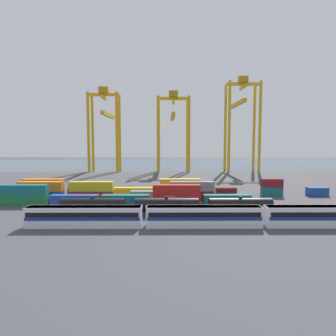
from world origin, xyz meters
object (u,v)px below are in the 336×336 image
object	(u,v)px
shipping_container_16	(89,192)
shipping_container_17	(135,192)
freight_tank_row	(167,207)
shipping_container_6	(227,200)
gantry_crane_east	(241,115)
shipping_container_3	(126,200)
shipping_container_0	(24,200)
gantry_crane_central	(173,123)
shipping_container_20	(226,192)
passenger_train	(204,215)
gantry_crane_west	(105,122)

from	to	relation	value
shipping_container_16	shipping_container_17	distance (m)	13.62
freight_tank_row	shipping_container_16	world-z (taller)	freight_tank_row
shipping_container_6	gantry_crane_east	xyz separation A→B (m)	(25.62, 90.48, 29.71)
shipping_container_3	shipping_container_0	bearing A→B (deg)	180.00
shipping_container_17	gantry_crane_central	xyz separation A→B (m)	(13.24, 79.06, 25.25)
shipping_container_3	shipping_container_20	bearing A→B (deg)	23.57
freight_tank_row	shipping_container_17	distance (m)	25.47
passenger_train	gantry_crane_west	size ratio (longest dim) A/B	1.47
shipping_container_0	shipping_container_17	bearing A→B (deg)	24.49
shipping_container_0	gantry_crane_east	world-z (taller)	gantry_crane_east
shipping_container_0	shipping_container_3	size ratio (longest dim) A/B	1.00
shipping_container_6	gantry_crane_west	world-z (taller)	gantry_crane_west
gantry_crane_west	shipping_container_20	bearing A→B (deg)	-56.68
freight_tank_row	gantry_crane_east	xyz separation A→B (m)	(41.18, 101.78, 29.05)
shipping_container_6	shipping_container_20	distance (m)	12.50
shipping_container_3	shipping_container_16	size ratio (longest dim) A/B	1.00
passenger_train	freight_tank_row	world-z (taller)	freight_tank_row
passenger_train	freight_tank_row	bearing A→B (deg)	128.98
passenger_train	gantry_crane_west	bearing A→B (deg)	110.24
shipping_container_17	gantry_crane_east	bearing A→B (deg)	57.03
shipping_container_6	shipping_container_17	size ratio (longest dim) A/B	1.00
gantry_crane_west	gantry_crane_east	size ratio (longest dim) A/B	0.89
shipping_container_20	gantry_crane_central	bearing A→B (deg)	100.04
shipping_container_16	shipping_container_0	bearing A→B (deg)	-137.45
shipping_container_16	gantry_crane_central	xyz separation A→B (m)	(26.86, 79.06, 25.25)
shipping_container_3	gantry_crane_west	xyz separation A→B (m)	(-23.24, 90.58, 26.00)
gantry_crane_east	shipping_container_0	bearing A→B (deg)	-130.66
gantry_crane_central	shipping_container_3	bearing A→B (deg)	-98.84
shipping_container_6	gantry_crane_east	distance (m)	98.62
shipping_container_20	gantry_crane_central	world-z (taller)	gantry_crane_central
shipping_container_0	gantry_crane_central	world-z (taller)	gantry_crane_central
shipping_container_16	gantry_crane_central	distance (m)	87.23
freight_tank_row	gantry_crane_west	bearing A→B (deg)	108.32
shipping_container_16	shipping_container_20	distance (m)	40.85
shipping_container_6	gantry_crane_west	bearing A→B (deg)	118.56
shipping_container_20	freight_tank_row	bearing A→B (deg)	-126.88
passenger_train	shipping_container_3	bearing A→B (deg)	131.24
shipping_container_20	shipping_container_17	bearing A→B (deg)	180.00
shipping_container_17	gantry_crane_central	size ratio (longest dim) A/B	0.28
shipping_container_6	gantry_crane_west	size ratio (longest dim) A/B	0.27
shipping_container_3	gantry_crane_east	bearing A→B (deg)	60.27
gantry_crane_west	gantry_crane_central	bearing A→B (deg)	1.21
passenger_train	freight_tank_row	distance (m)	11.16
gantry_crane_west	gantry_crane_east	distance (m)	75.01
freight_tank_row	shipping_container_6	bearing A→B (deg)	35.99
gantry_crane_central	freight_tank_row	bearing A→B (deg)	-92.08
freight_tank_row	gantry_crane_central	bearing A→B (deg)	87.92
passenger_train	shipping_container_17	world-z (taller)	passenger_train
shipping_container_6	shipping_container_20	world-z (taller)	same
passenger_train	gantry_crane_west	xyz separation A→B (m)	(-40.75, 110.55, 25.16)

